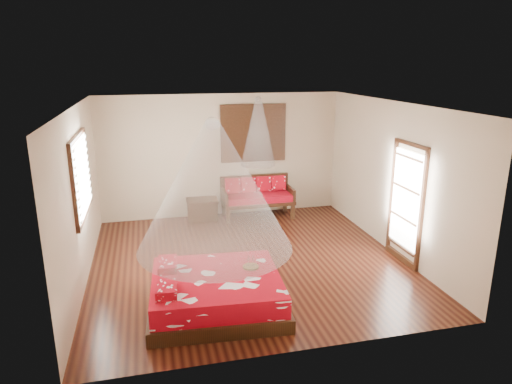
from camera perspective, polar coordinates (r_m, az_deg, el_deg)
room at (r=7.88m, az=-1.04°, el=0.68°), size 5.54×5.54×2.84m
bed at (r=6.81m, az=-5.07°, el=-12.36°), size 2.04×1.88×0.63m
daybed at (r=10.50m, az=0.11°, el=-0.37°), size 1.62×0.72×0.94m
storage_chest at (r=10.44m, az=-6.73°, el=-2.16°), size 0.72×0.54×0.48m
shutter_panel at (r=10.53m, az=-0.33°, el=7.37°), size 1.52×0.06×1.32m
window_left at (r=7.89m, az=-20.97°, el=1.89°), size 0.10×1.74×1.34m
glazed_door at (r=8.44m, az=18.22°, el=-1.42°), size 0.08×1.02×2.16m
wine_tray at (r=6.92m, az=-0.66°, el=-9.05°), size 0.24×0.24×0.20m
mosquito_net_main at (r=6.22m, az=-5.29°, el=0.73°), size 2.17×2.17×1.80m
mosquito_net_daybed at (r=10.07m, az=0.29°, el=7.54°), size 0.77×0.77×1.50m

